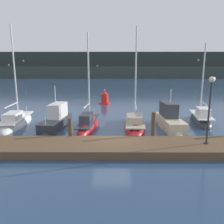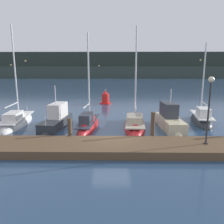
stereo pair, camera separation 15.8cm
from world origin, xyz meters
TOP-DOWN VIEW (x-y plane):
  - ground_plane at (0.00, 0.00)m, footprint 400.00×400.00m
  - dock at (0.00, -1.60)m, footprint 22.37×2.80m
  - mooring_pile_1 at (-2.68, 0.05)m, footprint 0.28×0.28m
  - mooring_pile_2 at (2.68, 0.05)m, footprint 0.28×0.28m
  - sailboat_berth_1 at (-8.10, 4.34)m, footprint 2.33×6.56m
  - motorboat_berth_2 at (-4.52, 3.65)m, footprint 1.95×5.13m
  - sailboat_berth_3 at (-1.88, 3.31)m, footprint 1.75×5.95m
  - sailboat_berth_4 at (1.84, 3.45)m, footprint 2.15×6.48m
  - motorboat_berth_5 at (4.61, 3.43)m, footprint 1.63×5.08m
  - sailboat_berth_6 at (7.83, 5.18)m, footprint 2.44×5.49m
  - channel_buoy at (-1.04, 15.46)m, footprint 1.48×1.48m
  - dock_lamppost at (5.44, -1.63)m, footprint 0.32×0.32m
  - hillside_backdrop at (-1.71, 104.52)m, footprint 240.00×23.00m

SIDE VIEW (x-z plane):
  - ground_plane at x=0.00m, z-range 0.00..0.00m
  - sailboat_berth_4 at x=1.84m, z-range -4.25..4.44m
  - sailboat_berth_1 at x=-8.10m, z-range -4.39..4.59m
  - sailboat_berth_3 at x=-1.88m, z-range -3.97..4.21m
  - sailboat_berth_6 at x=7.83m, z-range -3.68..3.92m
  - dock at x=0.00m, z-range 0.00..0.45m
  - motorboat_berth_5 at x=4.61m, z-range -1.57..2.21m
  - motorboat_berth_2 at x=-4.52m, z-range -1.57..2.26m
  - channel_buoy at x=-1.04m, z-range -0.25..1.71m
  - mooring_pile_1 at x=-2.68m, z-range 0.00..1.53m
  - mooring_pile_2 at x=2.68m, z-range 0.00..1.95m
  - dock_lamppost at x=5.44m, z-range 1.11..4.91m
  - hillside_backdrop at x=-1.71m, z-range -0.50..12.23m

